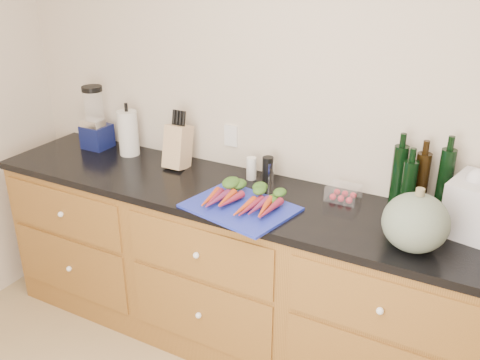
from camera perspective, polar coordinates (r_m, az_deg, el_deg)
The scene contains 14 objects.
wall_back at distance 2.74m, azimuth 10.38°, elevation 6.43°, with size 4.10×0.05×2.60m, color beige.
cabinets at distance 2.84m, azimuth 6.90°, elevation -11.90°, with size 3.60×0.64×0.90m.
countertop at distance 2.60m, azimuth 7.43°, elevation -3.43°, with size 3.64×0.62×0.04m, color black.
cutting_board at distance 2.57m, azimuth 0.01°, elevation -2.93°, with size 0.49×0.37×0.01m, color #1E2CAE.
carrots at distance 2.59m, azimuth 0.47°, elevation -1.97°, with size 0.38×0.28×0.05m.
squash at distance 2.30m, azimuth 18.22°, elevation -4.33°, with size 0.27×0.27×0.25m, color #526252.
blender_appliance at distance 3.41m, azimuth -15.19°, elevation 6.08°, with size 0.15×0.15×0.39m.
paper_towel at distance 3.26m, azimuth -11.83°, elevation 4.92°, with size 0.12×0.12×0.27m, color silver.
knife_block at distance 3.03m, azimuth -6.65°, elevation 3.57°, with size 0.12×0.12×0.24m, color tan.
grinder_salt at distance 2.87m, azimuth 1.22°, elevation 1.25°, with size 0.05×0.05×0.12m, color white.
grinder_pepper at distance 2.82m, azimuth 2.97°, elevation 1.08°, with size 0.06×0.06×0.14m, color black.
canister_chrome at distance 2.82m, azimuth 3.14°, elevation 0.80°, with size 0.05×0.05×0.12m, color silver.
tomato_box at distance 2.69m, azimuth 10.96°, elevation -1.37°, with size 0.16×0.13×0.07m, color white.
bottles at distance 2.61m, azimuth 18.49°, elevation -0.27°, with size 0.27×0.14×0.33m.
Camera 1 is at (0.80, -0.87, 2.11)m, focal length 40.00 mm.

